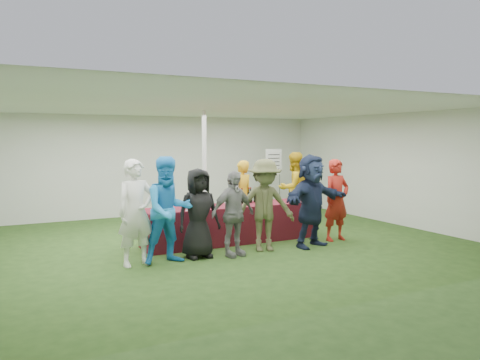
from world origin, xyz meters
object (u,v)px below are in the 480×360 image
dump_bucket (304,197)px  customer_2 (198,213)px  serving_table (231,224)px  customer_4 (265,205)px  staff_pourer (242,196)px  customer_5 (311,201)px  customer_3 (233,214)px  customer_0 (136,213)px  customer_1 (169,210)px  staff_back (294,188)px  wine_list_sign (274,167)px  customer_6 (336,200)px

dump_bucket → customer_2: customer_2 is taller
serving_table → customer_4: (0.22, -0.96, 0.48)m
staff_pourer → customer_4: customer_4 is taller
customer_2 → customer_5: customer_5 is taller
staff_pourer → customer_5: (0.47, -2.01, 0.10)m
staff_pourer → customer_3: 2.31m
customer_0 → customer_1: size_ratio=0.98×
staff_back → customer_1: size_ratio=0.98×
wine_list_sign → customer_6: wine_list_sign is taller
dump_bucket → customer_4: size_ratio=0.14×
serving_table → customer_6: customer_6 is taller
serving_table → staff_pourer: 1.25m
dump_bucket → customer_4: 1.57m
staff_back → customer_0: (-4.38, -1.96, -0.00)m
dump_bucket → staff_pourer: staff_pourer is taller
customer_6 → customer_5: bearing=-166.9°
serving_table → staff_back: staff_back is taller
wine_list_sign → customer_3: wine_list_sign is taller
dump_bucket → customer_6: bearing=-58.7°
staff_back → customer_6: staff_back is taller
customer_0 → staff_pourer: bearing=22.2°
customer_4 → wine_list_sign: bearing=72.8°
dump_bucket → staff_pourer: (-0.89, 1.15, -0.04)m
customer_4 → staff_pourer: bearing=91.4°
staff_pourer → customer_1: bearing=23.3°
customer_4 → customer_6: size_ratio=1.02×
customer_5 → serving_table: bearing=122.9°
staff_pourer → customer_0: size_ratio=0.91×
serving_table → staff_pourer: bearing=52.3°
wine_list_sign → staff_back: wine_list_sign is taller
customer_6 → staff_back: bearing=79.6°
serving_table → staff_back: (2.22, 1.07, 0.51)m
dump_bucket → serving_table: bearing=172.2°
wine_list_sign → customer_1: (-4.24, -3.66, -0.42)m
serving_table → customer_0: (-2.16, -0.88, 0.50)m
dump_bucket → customer_0: size_ratio=0.13×
customer_0 → customer_1: (0.53, -0.10, 0.02)m
wine_list_sign → customer_2: 5.12m
serving_table → customer_3: customer_3 is taller
customer_0 → customer_3: customer_0 is taller
wine_list_sign → customer_4: 4.37m
dump_bucket → customer_2: size_ratio=0.15×
customer_0 → customer_6: bearing=-9.4°
customer_0 → customer_4: 2.38m
dump_bucket → customer_1: size_ratio=0.13×
staff_pourer → customer_2: staff_pourer is taller
customer_3 → staff_back: bearing=28.1°
dump_bucket → customer_2: (-2.66, -0.64, -0.05)m
serving_table → customer_3: bearing=-114.3°
staff_back → customer_6: bearing=78.0°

